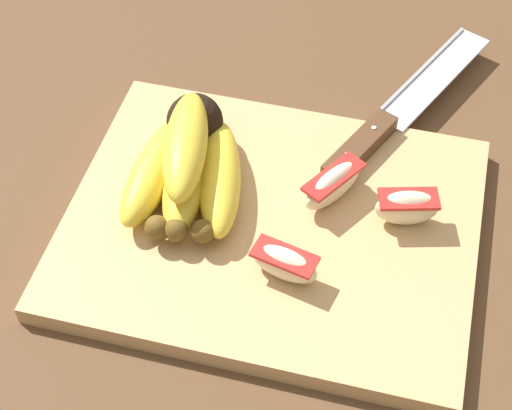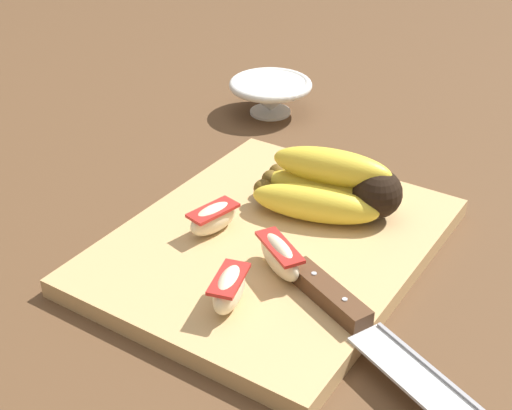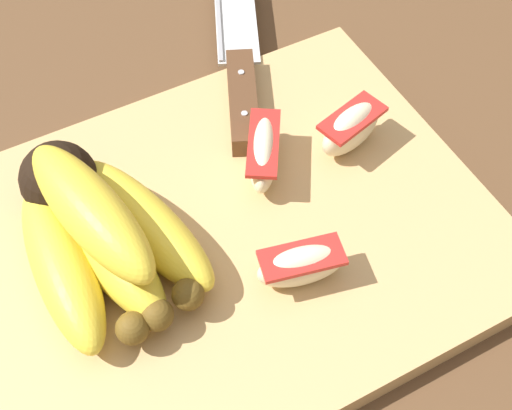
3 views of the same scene
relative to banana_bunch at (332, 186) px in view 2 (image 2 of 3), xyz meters
name	(u,v)px [view 2 (image 2 of 3)]	position (x,y,z in m)	size (l,w,h in m)	color
ground_plane	(291,250)	(-0.07, 0.01, -0.05)	(6.00, 6.00, 0.00)	brown
cutting_board	(272,245)	(-0.09, 0.02, -0.04)	(0.37, 0.29, 0.02)	tan
banana_bunch	(332,186)	(0.00, 0.00, 0.00)	(0.12, 0.16, 0.07)	black
chefs_knife	(363,326)	(-0.17, -0.12, -0.02)	(0.14, 0.27, 0.02)	silver
apple_wedge_near	(213,218)	(-0.11, 0.08, -0.01)	(0.06, 0.04, 0.03)	beige
apple_wedge_middle	(229,289)	(-0.20, 0.00, -0.01)	(0.06, 0.04, 0.04)	beige
apple_wedge_far	(279,256)	(-0.13, -0.01, -0.01)	(0.05, 0.07, 0.04)	beige
ceramic_bowl	(270,94)	(0.22, 0.22, -0.02)	(0.12, 0.12, 0.05)	silver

